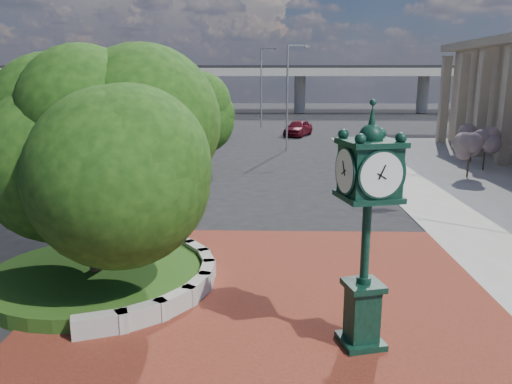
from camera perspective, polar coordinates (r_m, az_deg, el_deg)
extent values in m
plane|color=black|center=(14.57, 1.60, -10.53)|extent=(200.00, 200.00, 0.00)
cube|color=maroon|center=(13.65, 1.61, -12.13)|extent=(12.00, 12.00, 0.04)
cube|color=#9E9B93|center=(12.36, -17.40, -14.31)|extent=(1.29, 0.76, 0.54)
cube|color=#9E9B93|center=(12.52, -12.90, -13.65)|extent=(1.20, 1.04, 0.54)
cube|color=#9E9B93|center=(13.00, -9.18, -12.44)|extent=(1.00, 1.22, 0.54)
cube|color=#9E9B93|center=(13.71, -6.71, -10.95)|extent=(0.71, 1.30, 0.54)
cube|color=#9E9B93|center=(14.57, -5.59, -9.44)|extent=(0.35, 1.25, 0.54)
cube|color=#9E9B93|center=(15.47, -5.71, -8.06)|extent=(0.71, 1.30, 0.54)
cube|color=#9E9B93|center=(16.34, -6.84, -6.93)|extent=(1.00, 1.22, 0.54)
cube|color=#9E9B93|center=(17.10, -8.75, -6.07)|extent=(1.20, 1.04, 0.54)
cube|color=#9E9B93|center=(17.70, -11.22, -5.50)|extent=(1.29, 0.76, 0.54)
cylinder|color=#1F4313|center=(15.31, -17.72, -9.16)|extent=(6.10, 6.10, 0.40)
cube|color=#9E9B93|center=(83.36, 1.54, 13.51)|extent=(90.00, 12.00, 1.20)
cube|color=black|center=(83.37, 1.54, 14.06)|extent=(90.00, 12.00, 0.40)
cylinder|color=#9E9B93|center=(90.42, -21.65, 10.36)|extent=(1.80, 1.80, 6.00)
cylinder|color=#9E9B93|center=(84.73, -8.86, 10.99)|extent=(1.80, 1.80, 6.00)
cylinder|color=#9E9B93|center=(83.55, 5.02, 11.07)|extent=(1.80, 1.80, 6.00)
cylinder|color=#9E9B93|center=(87.08, 18.50, 10.54)|extent=(1.80, 1.80, 6.00)
cylinder|color=#38281C|center=(15.01, -17.95, -6.03)|extent=(0.36, 0.36, 2.17)
sphere|color=#15360E|center=(14.39, -18.68, 3.99)|extent=(5.20, 5.20, 5.20)
cylinder|color=#38281C|center=(31.97, -5.65, 4.24)|extent=(0.36, 0.36, 1.92)
sphere|color=#15360E|center=(31.70, -5.75, 8.32)|extent=(4.40, 4.40, 4.40)
cube|color=black|center=(11.79, 11.85, -16.38)|extent=(1.08, 1.08, 0.18)
cube|color=black|center=(11.46, 12.02, -13.36)|extent=(0.75, 0.75, 1.23)
cube|color=black|center=(11.19, 12.18, -10.38)|extent=(0.95, 0.95, 0.13)
cylinder|color=black|center=(10.84, 12.43, -5.44)|extent=(0.19, 0.19, 1.90)
cube|color=black|center=(10.46, 12.84, 2.48)|extent=(1.22, 1.22, 1.01)
cylinder|color=white|center=(10.00, 14.12, 1.93)|extent=(0.88, 0.28, 0.89)
cylinder|color=white|center=(10.93, 11.67, 2.98)|extent=(0.88, 0.28, 0.89)
cylinder|color=white|center=(10.25, 10.18, 2.39)|extent=(0.28, 0.88, 0.89)
cylinder|color=white|center=(10.70, 15.39, 2.56)|extent=(0.28, 0.88, 0.89)
sphere|color=black|center=(10.36, 13.03, 6.25)|extent=(0.49, 0.49, 0.49)
cone|color=black|center=(10.33, 13.14, 8.28)|extent=(0.20, 0.20, 0.56)
imported|color=#4E0B16|center=(50.52, 4.84, 7.30)|extent=(3.52, 5.10, 1.61)
cylinder|color=slate|center=(40.20, 3.58, 10.56)|extent=(0.15, 0.15, 8.19)
cube|color=slate|center=(40.46, 4.83, 16.36)|extent=(1.63, 0.50, 0.11)
cube|color=slate|center=(40.66, 5.86, 16.19)|extent=(0.49, 0.32, 0.14)
cylinder|color=slate|center=(57.81, 0.60, 11.68)|extent=(0.16, 0.16, 8.87)
cube|color=slate|center=(57.67, 1.50, 16.08)|extent=(1.76, 0.53, 0.12)
cube|color=slate|center=(57.50, 2.30, 15.98)|extent=(0.53, 0.35, 0.15)
cylinder|color=#38281C|center=(31.94, 23.04, 2.59)|extent=(0.10, 0.10, 1.20)
sphere|color=#AE579F|center=(31.79, 23.20, 4.36)|extent=(1.20, 1.20, 1.20)
cylinder|color=#38281C|center=(34.66, 24.57, 3.19)|extent=(0.10, 0.10, 1.20)
sphere|color=#AE579F|center=(34.52, 24.73, 4.83)|extent=(1.20, 1.20, 1.20)
cylinder|color=#38281C|center=(37.75, 23.36, 4.02)|extent=(0.10, 0.10, 1.20)
sphere|color=#AE579F|center=(37.62, 23.50, 5.53)|extent=(1.20, 1.20, 1.20)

